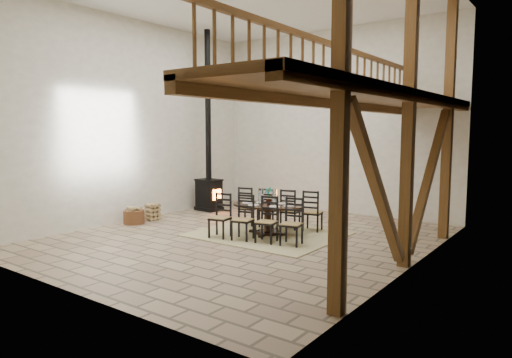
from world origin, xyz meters
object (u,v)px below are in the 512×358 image
Objects in this scene: dining_table at (268,219)px; log_stack at (153,212)px; wood_stove at (209,171)px; log_basket at (134,216)px.

dining_table is 3.31m from log_stack.
log_stack is at bearing -90.55° from wood_stove.
log_basket is at bearing -89.42° from wood_stove.
dining_table is 4.59× the size of log_basket.
log_basket is 1.20× the size of log_stack.
dining_table is 3.54m from wood_stove.
wood_stove is at bearing 84.35° from log_stack.
wood_stove is 2.67m from log_basket.
log_basket is 0.58m from log_stack.
log_stack is (0.01, 0.58, 0.03)m from log_basket.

